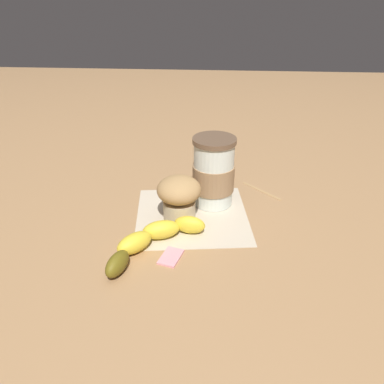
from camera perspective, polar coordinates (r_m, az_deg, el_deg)
ground_plane at (r=0.77m, az=-0.00°, el=-3.62°), size 3.00×3.00×0.00m
paper_napkin at (r=0.77m, az=-0.00°, el=-3.57°), size 0.25×0.25×0.00m
coffee_cup at (r=0.79m, az=3.30°, el=2.90°), size 0.09×0.09×0.15m
muffin at (r=0.73m, az=-1.98°, el=-0.62°), size 0.09×0.09×0.09m
banana at (r=0.68m, az=-6.13°, el=-7.10°), size 0.17×0.17×0.04m
sugar_packet at (r=0.66m, az=-3.25°, el=-9.72°), size 0.06×0.04×0.01m
wooden_stirrer at (r=0.88m, az=10.54°, el=0.20°), size 0.08×0.08×0.00m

